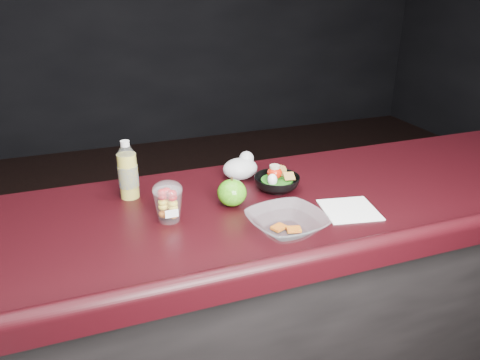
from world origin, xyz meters
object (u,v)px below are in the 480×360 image
Objects in this scene: snack_bowl at (276,182)px; takeout_bowl at (287,223)px; green_apple at (232,193)px; lemonade_bottle at (128,174)px; fruit_cup at (168,201)px.

takeout_bowl is (-0.09, -0.27, -0.00)m from snack_bowl.
green_apple is 0.39× the size of takeout_bowl.
lemonade_bottle reaches higher than fruit_cup.
lemonade_bottle reaches higher than green_apple.
lemonade_bottle is 0.48m from snack_bowl.
fruit_cup is at bearing 148.73° from takeout_bowl.
green_apple is 0.19m from snack_bowl.
lemonade_bottle reaches higher than snack_bowl.
takeout_bowl is at bearing -108.41° from snack_bowl.
takeout_bowl is at bearing -44.99° from lemonade_bottle.
lemonade_bottle is at bearing 166.56° from snack_bowl.
green_apple reaches higher than takeout_bowl.
takeout_bowl is (0.29, -0.18, -0.04)m from fruit_cup.
green_apple is at bearing -162.03° from snack_bowl.
lemonade_bottle reaches higher than takeout_bowl.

